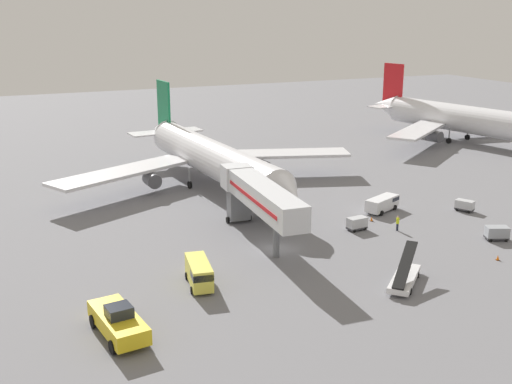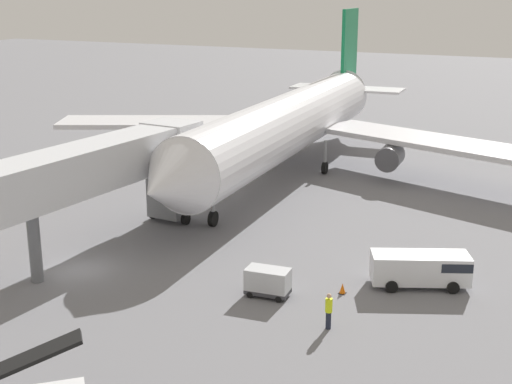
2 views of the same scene
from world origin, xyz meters
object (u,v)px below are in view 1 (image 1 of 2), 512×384
(airplane_at_gate, at_px, (209,157))
(safety_cone_bravo, at_px, (498,258))
(jet_bridge, at_px, (257,195))
(baggage_cart_mid_center, at_px, (497,233))
(ground_crew_worker_foreground, at_px, (398,223))
(belt_loader_truck, at_px, (404,277))
(baggage_cart_far_center, at_px, (465,205))
(pushback_tug, at_px, (118,321))
(service_van_outer_right, at_px, (199,273))
(baggage_cart_near_left, at_px, (357,223))
(airplane_background, at_px, (463,119))
(safety_cone_alpha, at_px, (372,219))
(service_van_near_center, at_px, (383,203))

(airplane_at_gate, height_order, safety_cone_bravo, airplane_at_gate)
(jet_bridge, relative_size, baggage_cart_mid_center, 7.00)
(ground_crew_worker_foreground, relative_size, safety_cone_bravo, 3.25)
(belt_loader_truck, xyz_separation_m, safety_cone_bravo, (12.72, 1.04, -0.49))
(baggage_cart_far_center, height_order, safety_cone_bravo, baggage_cart_far_center)
(belt_loader_truck, bearing_deg, airplane_at_gate, 97.32)
(pushback_tug, relative_size, safety_cone_bravo, 13.68)
(jet_bridge, bearing_deg, service_van_outer_right, -137.41)
(baggage_cart_near_left, distance_m, airplane_background, 59.86)
(baggage_cart_near_left, height_order, safety_cone_bravo, baggage_cart_near_left)
(airplane_at_gate, relative_size, pushback_tug, 6.32)
(airplane_background, bearing_deg, ground_crew_worker_foreground, -138.35)
(jet_bridge, bearing_deg, airplane_at_gate, 83.48)
(jet_bridge, height_order, baggage_cart_near_left, jet_bridge)
(airplane_at_gate, xyz_separation_m, belt_loader_truck, (5.17, -40.25, -3.82))
(belt_loader_truck, relative_size, ground_crew_worker_foreground, 3.44)
(pushback_tug, relative_size, baggage_cart_near_left, 3.19)
(pushback_tug, distance_m, baggage_cart_mid_center, 44.46)
(ground_crew_worker_foreground, height_order, safety_cone_bravo, ground_crew_worker_foreground)
(airplane_at_gate, height_order, jet_bridge, airplane_at_gate)
(airplane_background, bearing_deg, baggage_cart_near_left, -142.63)
(belt_loader_truck, bearing_deg, pushback_tug, 177.81)
(ground_crew_worker_foreground, bearing_deg, pushback_tug, -161.50)
(baggage_cart_far_center, bearing_deg, ground_crew_worker_foreground, -167.49)
(safety_cone_alpha, bearing_deg, airplane_at_gate, 119.52)
(baggage_cart_mid_center, distance_m, safety_cone_bravo, 6.50)
(jet_bridge, xyz_separation_m, service_van_near_center, (19.32, 3.19, -4.21))
(belt_loader_truck, bearing_deg, baggage_cart_near_left, 73.97)
(pushback_tug, xyz_separation_m, ground_crew_worker_foreground, (35.73, 11.95, -0.30))
(safety_cone_alpha, relative_size, safety_cone_bravo, 1.04)
(jet_bridge, xyz_separation_m, safety_cone_alpha, (15.68, 0.28, -5.01))
(airplane_at_gate, xyz_separation_m, jet_bridge, (-2.66, -23.28, 0.72))
(safety_cone_alpha, relative_size, airplane_background, 0.01)
(service_van_outer_right, bearing_deg, airplane_at_gate, 68.50)
(safety_cone_bravo, bearing_deg, service_van_outer_right, 167.97)
(baggage_cart_near_left, bearing_deg, safety_cone_alpha, 30.83)
(jet_bridge, distance_m, safety_cone_alpha, 16.47)
(service_van_outer_right, height_order, safety_cone_alpha, service_van_outer_right)
(airplane_background, bearing_deg, pushback_tug, -147.45)
(airplane_at_gate, bearing_deg, belt_loader_truck, -82.68)
(service_van_outer_right, bearing_deg, ground_crew_worker_foreground, 11.46)
(airplane_at_gate, distance_m, belt_loader_truck, 40.76)
(jet_bridge, xyz_separation_m, baggage_cart_near_left, (12.18, -1.81, -4.45))
(airplane_at_gate, relative_size, safety_cone_bravo, 86.48)
(safety_cone_alpha, height_order, airplane_background, airplane_background)
(baggage_cart_far_center, relative_size, airplane_background, 0.06)
(pushback_tug, height_order, ground_crew_worker_foreground, pushback_tug)
(airplane_background, bearing_deg, belt_loader_truck, -135.23)
(jet_bridge, distance_m, belt_loader_truck, 19.23)
(belt_loader_truck, bearing_deg, baggage_cart_mid_center, 18.75)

